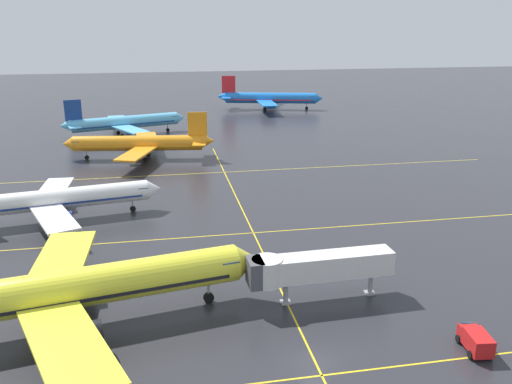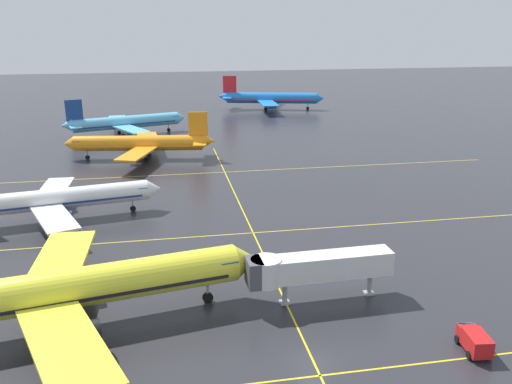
{
  "view_description": "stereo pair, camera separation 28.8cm",
  "coord_description": "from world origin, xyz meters",
  "px_view_note": "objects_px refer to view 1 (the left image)",
  "views": [
    {
      "loc": [
        -12.97,
        -39.82,
        29.79
      ],
      "look_at": [
        2.05,
        40.63,
        3.43
      ],
      "focal_mm": 37.2,
      "sensor_mm": 36.0,
      "label": 1
    },
    {
      "loc": [
        -12.69,
        -39.88,
        29.79
      ],
      "look_at": [
        2.05,
        40.63,
        3.43
      ],
      "focal_mm": 37.2,
      "sensor_mm": 36.0,
      "label": 2
    }
  ],
  "objects_px": {
    "airliner_second_row": "(56,199)",
    "airliner_third_row": "(140,143)",
    "airliner_far_right_stand": "(269,98)",
    "airliner_front_gate": "(69,290)",
    "service_truck_red_van": "(475,340)",
    "airliner_far_left_stand": "(124,123)",
    "jet_bridge": "(310,268)"
  },
  "relations": [
    {
      "from": "service_truck_red_van",
      "to": "jet_bridge",
      "type": "xyz_separation_m",
      "value": [
        -12.82,
        12.04,
        2.88
      ]
    },
    {
      "from": "airliner_second_row",
      "to": "airliner_far_right_stand",
      "type": "distance_m",
      "value": 116.08
    },
    {
      "from": "airliner_front_gate",
      "to": "airliner_far_left_stand",
      "type": "bearing_deg",
      "value": 89.61
    },
    {
      "from": "airliner_third_row",
      "to": "airliner_far_left_stand",
      "type": "bearing_deg",
      "value": 100.01
    },
    {
      "from": "airliner_second_row",
      "to": "airliner_third_row",
      "type": "relative_size",
      "value": 0.95
    },
    {
      "from": "airliner_second_row",
      "to": "airliner_third_row",
      "type": "distance_m",
      "value": 39.27
    },
    {
      "from": "airliner_third_row",
      "to": "airliner_front_gate",
      "type": "bearing_deg",
      "value": -94.49
    },
    {
      "from": "airliner_second_row",
      "to": "airliner_third_row",
      "type": "bearing_deg",
      "value": 72.18
    },
    {
      "from": "service_truck_red_van",
      "to": "jet_bridge",
      "type": "height_order",
      "value": "jet_bridge"
    },
    {
      "from": "jet_bridge",
      "to": "airliner_far_right_stand",
      "type": "bearing_deg",
      "value": 79.97
    },
    {
      "from": "airliner_front_gate",
      "to": "jet_bridge",
      "type": "height_order",
      "value": "airliner_front_gate"
    },
    {
      "from": "airliner_far_left_stand",
      "to": "airliner_far_right_stand",
      "type": "relative_size",
      "value": 0.9
    },
    {
      "from": "airliner_far_left_stand",
      "to": "jet_bridge",
      "type": "xyz_separation_m",
      "value": [
        24.54,
        -96.29,
        0.43
      ]
    },
    {
      "from": "airliner_second_row",
      "to": "jet_bridge",
      "type": "distance_m",
      "value": 44.77
    },
    {
      "from": "airliner_far_left_stand",
      "to": "airliner_third_row",
      "type": "bearing_deg",
      "value": -79.99
    },
    {
      "from": "airliner_front_gate",
      "to": "service_truck_red_van",
      "type": "relative_size",
      "value": 9.32
    },
    {
      "from": "airliner_far_right_stand",
      "to": "service_truck_red_van",
      "type": "height_order",
      "value": "airliner_far_right_stand"
    },
    {
      "from": "airliner_front_gate",
      "to": "airliner_third_row",
      "type": "xyz_separation_m",
      "value": [
        5.48,
        69.84,
        -0.65
      ]
    },
    {
      "from": "airliner_second_row",
      "to": "airliner_far_right_stand",
      "type": "height_order",
      "value": "airliner_far_right_stand"
    },
    {
      "from": "airliner_third_row",
      "to": "airliner_second_row",
      "type": "bearing_deg",
      "value": -107.82
    },
    {
      "from": "airliner_third_row",
      "to": "jet_bridge",
      "type": "bearing_deg",
      "value": -74.05
    },
    {
      "from": "airliner_far_left_stand",
      "to": "airliner_second_row",
      "type": "bearing_deg",
      "value": -96.34
    },
    {
      "from": "airliner_second_row",
      "to": "service_truck_red_van",
      "type": "distance_m",
      "value": 62.39
    },
    {
      "from": "airliner_second_row",
      "to": "airliner_far_right_stand",
      "type": "bearing_deg",
      "value": 61.52
    },
    {
      "from": "airliner_far_left_stand",
      "to": "service_truck_red_van",
      "type": "relative_size",
      "value": 7.77
    },
    {
      "from": "airliner_far_left_stand",
      "to": "jet_bridge",
      "type": "distance_m",
      "value": 99.37
    },
    {
      "from": "airliner_second_row",
      "to": "airliner_far_left_stand",
      "type": "relative_size",
      "value": 0.96
    },
    {
      "from": "airliner_third_row",
      "to": "service_truck_red_van",
      "type": "distance_m",
      "value": 87.32
    },
    {
      "from": "airliner_second_row",
      "to": "service_truck_red_van",
      "type": "xyz_separation_m",
      "value": [
        44.55,
        -43.62,
        -2.25
      ]
    },
    {
      "from": "airliner_third_row",
      "to": "jet_bridge",
      "type": "height_order",
      "value": "airliner_third_row"
    },
    {
      "from": "airliner_far_left_stand",
      "to": "service_truck_red_van",
      "type": "xyz_separation_m",
      "value": [
        37.36,
        -108.33,
        -2.44
      ]
    },
    {
      "from": "airliner_third_row",
      "to": "jet_bridge",
      "type": "xyz_separation_m",
      "value": [
        19.71,
        -68.96,
        0.43
      ]
    }
  ]
}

